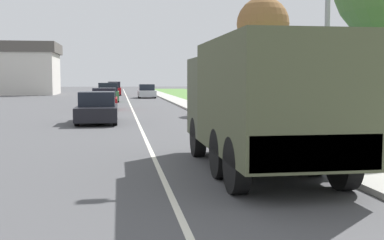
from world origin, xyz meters
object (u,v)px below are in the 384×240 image
lamp_post (320,1)px  car_second_ahead (104,100)px  military_truck (261,99)px  car_farthest_ahead (114,89)px  pickup_truck (324,110)px  car_third_ahead (108,93)px  car_nearest_ahead (97,109)px  car_fourth_ahead (147,92)px

lamp_post → car_second_ahead: bearing=107.2°
military_truck → car_second_ahead: size_ratio=1.66×
military_truck → car_farthest_ahead: (-3.69, 51.38, -0.87)m
car_farthest_ahead → pickup_truck: 45.17m
car_second_ahead → car_third_ahead: car_third_ahead is taller
car_third_ahead → lamp_post: size_ratio=0.60×
car_third_ahead → pickup_truck: pickup_truck is taller
military_truck → car_nearest_ahead: military_truck is taller
military_truck → car_second_ahead: 23.25m
military_truck → car_third_ahead: size_ratio=1.57×
car_nearest_ahead → car_second_ahead: (0.05, 10.03, -0.01)m
military_truck → car_nearest_ahead: bearing=108.0°
military_truck → car_fourth_ahead: military_truck is taller
military_truck → pickup_truck: (4.62, 6.98, -0.74)m
car_nearest_ahead → car_farthest_ahead: 38.55m
car_nearest_ahead → car_farthest_ahead: (0.47, 38.55, 0.10)m
car_third_ahead → car_second_ahead: bearing=-90.2°
car_nearest_ahead → car_farthest_ahead: car_farthest_ahead is taller
car_fourth_ahead → car_farthest_ahead: size_ratio=0.87×
car_third_ahead → car_farthest_ahead: car_farthest_ahead is taller
pickup_truck → car_fourth_ahead: bearing=97.6°
car_nearest_ahead → lamp_post: 12.96m
car_farthest_ahead → car_second_ahead: bearing=-90.9°
car_third_ahead → car_fourth_ahead: (3.97, 8.43, -0.09)m
car_second_ahead → car_third_ahead: size_ratio=0.94×
car_third_ahead → pickup_truck: (8.71, -26.89, 0.13)m
car_second_ahead → car_farthest_ahead: 28.52m
car_third_ahead → lamp_post: lamp_post is taller
military_truck → pickup_truck: 8.41m
pickup_truck → lamp_post: (-2.33, -4.82, 3.31)m
car_nearest_ahead → pickup_truck: bearing=-33.7°
car_third_ahead → lamp_post: bearing=-78.6°
car_second_ahead → car_farthest_ahead: bearing=89.1°
car_fourth_ahead → car_farthest_ahead: 9.75m
military_truck → lamp_post: lamp_post is taller
military_truck → pickup_truck: bearing=56.5°
car_fourth_ahead → car_second_ahead: bearing=-101.6°
car_fourth_ahead → pickup_truck: pickup_truck is taller
car_second_ahead → car_fourth_ahead: car_fourth_ahead is taller
car_third_ahead → pickup_truck: bearing=-72.1°
pickup_truck → lamp_post: size_ratio=0.77×
car_fourth_ahead → lamp_post: (2.41, -40.14, 3.54)m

